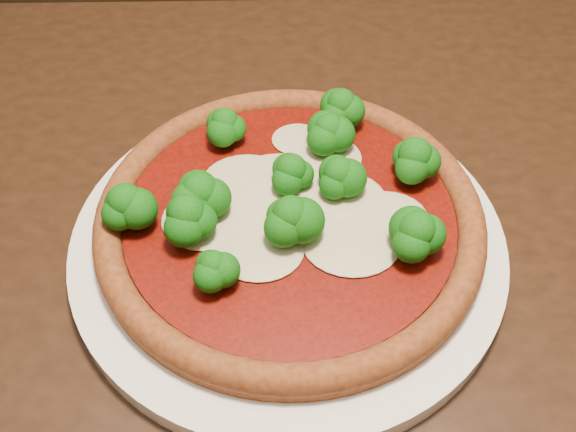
{
  "coord_description": "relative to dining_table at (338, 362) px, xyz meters",
  "views": [
    {
      "loc": [
        0.03,
        -0.21,
        1.17
      ],
      "look_at": [
        0.03,
        0.12,
        0.79
      ],
      "focal_mm": 40.0,
      "sensor_mm": 36.0,
      "label": 1
    }
  ],
  "objects": [
    {
      "name": "plate",
      "position": [
        -0.05,
        0.05,
        0.1
      ],
      "size": [
        0.35,
        0.35,
        0.02
      ],
      "primitive_type": "cylinder",
      "color": "white",
      "rests_on": "dining_table"
    },
    {
      "name": "pizza",
      "position": [
        -0.05,
        0.07,
        0.13
      ],
      "size": [
        0.31,
        0.31,
        0.06
      ],
      "rotation": [
        0.0,
        0.0,
        -0.1
      ],
      "color": "brown",
      "rests_on": "plate"
    },
    {
      "name": "dining_table",
      "position": [
        0.0,
        0.0,
        0.0
      ],
      "size": [
        1.21,
        0.94,
        0.75
      ],
      "rotation": [
        0.0,
        0.0,
        0.04
      ],
      "color": "black",
      "rests_on": "floor"
    }
  ]
}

